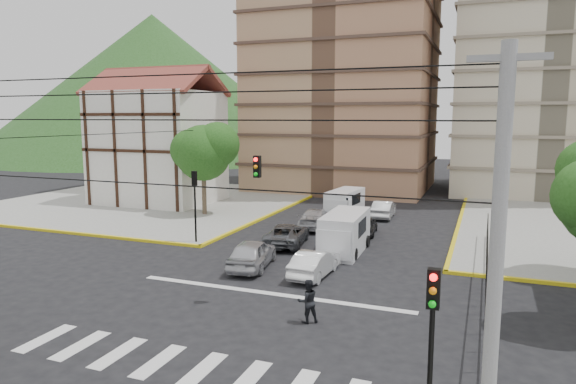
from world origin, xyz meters
The scene contains 21 objects.
ground centered at (0.00, 0.00, 0.00)m, with size 160.00×160.00×0.00m, color black.
sidewalk_nw centered at (-20.00, 20.00, 0.07)m, with size 26.00×26.00×0.15m, color gray.
crosswalk_stripes centered at (0.00, -6.00, 0.01)m, with size 12.00×2.40×0.01m, color silver.
stop_line centered at (0.00, 1.20, 0.01)m, with size 13.00×0.40×0.01m, color silver.
tudor_building centered at (-19.00, 20.00, 5.25)m, with size 10.80×8.05×12.23m.
distant_hill centered at (-55.00, 70.00, 14.00)m, with size 70.00×70.00×28.00m, color #214A18.
park_fence centered at (9.00, 4.50, 0.00)m, with size 0.10×22.50×1.66m, color black, non-canonical shape.
tree_tudor centered at (-11.90, 16.01, 5.22)m, with size 5.39×4.40×7.43m.
traffic_light_se centered at (7.80, -7.80, 3.11)m, with size 0.28×0.22×4.40m.
traffic_light_nw centered at (-7.80, 7.80, 3.11)m, with size 0.28×0.22×4.40m.
traffic_light_hanging centered at (0.00, -2.04, 5.90)m, with size 18.00×9.12×0.92m.
utility_pole_se centered at (9.00, -9.00, 4.77)m, with size 1.40×0.28×9.00m.
van_right_lane centered at (1.28, 9.06, 1.12)m, with size 2.18×5.18×2.31m.
van_left_lane centered at (-1.59, 19.77, 1.01)m, with size 2.25×4.76×2.07m.
car_silver_front_left centered at (-2.41, 4.51, 0.76)m, with size 1.79×4.46×1.52m, color #BBBCC0.
car_white_front_right centered at (1.08, 4.34, 0.66)m, with size 1.39×3.99×1.32m, color white.
car_grey_mid_left centered at (-2.48, 9.62, 0.66)m, with size 2.20×4.77×1.33m, color #56595D.
car_silver_rear_left centered at (-2.29, 14.89, 0.69)m, with size 1.94×4.77×1.38m, color silver.
car_darkgrey_mid_right centered at (1.36, 14.17, 0.62)m, with size 1.46×3.64×1.24m, color black.
car_white_rear_right centered at (1.44, 20.38, 0.68)m, with size 1.43×4.10×1.35m, color silver.
pedestrian_crosswalk centered at (2.64, -1.26, 0.85)m, with size 0.83×0.64×1.70m, color black.
Camera 1 is at (8.74, -19.00, 7.83)m, focal length 32.00 mm.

